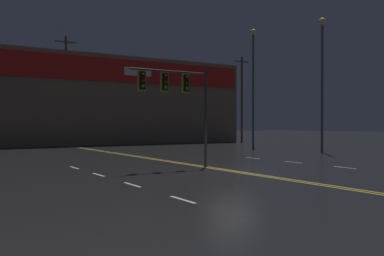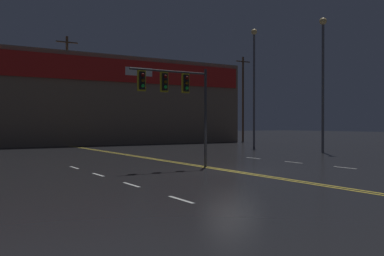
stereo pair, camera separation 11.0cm
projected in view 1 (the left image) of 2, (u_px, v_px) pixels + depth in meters
ground_plane at (231, 171)px, 20.12m from camera, size 200.00×200.00×0.00m
road_markings at (283, 174)px, 19.04m from camera, size 17.35×60.00×0.01m
traffic_signal_median at (174, 89)px, 21.15m from camera, size 4.31×0.36×5.06m
streetlight_median_approach at (322, 68)px, 33.21m from camera, size 0.56×0.56×10.48m
streetlight_far_left at (253, 74)px, 40.89m from camera, size 0.56×0.56×11.33m
building_backdrop at (57, 100)px, 47.09m from camera, size 42.17×10.23×9.63m
utility_pole_row at (67, 89)px, 43.48m from camera, size 46.15×0.26×11.47m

